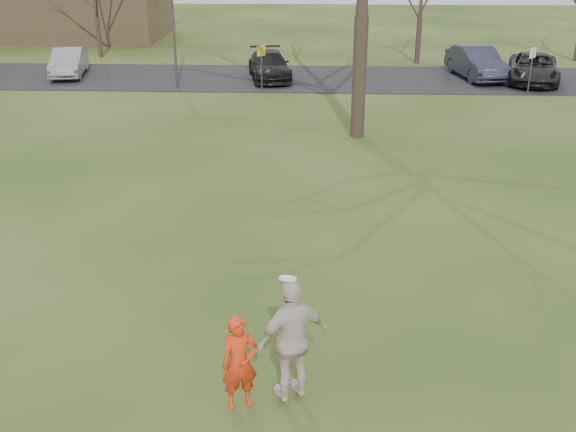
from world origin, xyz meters
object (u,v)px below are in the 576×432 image
at_px(car_3, 269,65).
at_px(player_defender, 240,363).
at_px(building, 14,7).
at_px(car_1, 69,62).
at_px(catching_play, 293,340).
at_px(car_6, 534,68).
at_px(lamp_post, 172,0).
at_px(car_5, 477,62).

bearing_deg(car_3, player_defender, -97.09).
bearing_deg(building, car_1, -58.11).
distance_m(player_defender, catching_play, 0.90).
distance_m(car_3, catching_play, 24.85).
xyz_separation_m(player_defender, catching_play, (0.81, 0.14, 0.35)).
distance_m(car_6, catching_play, 26.72).
distance_m(player_defender, building, 42.84).
distance_m(car_3, lamp_post, 5.75).
bearing_deg(player_defender, catching_play, -9.85).
bearing_deg(car_1, car_5, -9.61).
relative_size(car_6, lamp_post, 0.77).
distance_m(car_5, car_6, 2.68).
xyz_separation_m(player_defender, car_6, (11.44, 24.65, -0.08)).
height_order(car_1, lamp_post, lamp_post).
relative_size(player_defender, building, 0.08).
bearing_deg(car_6, car_3, -167.39).
xyz_separation_m(car_1, lamp_post, (5.94, -2.55, 3.26)).
relative_size(building, lamp_post, 3.29).
height_order(catching_play, lamp_post, lamp_post).
height_order(car_5, car_6, car_5).
distance_m(car_3, car_5, 10.20).
bearing_deg(car_5, building, 145.06).
distance_m(player_defender, car_6, 27.18).
height_order(car_3, building, building).
height_order(player_defender, lamp_post, lamp_post).
relative_size(car_1, building, 0.20).
height_order(player_defender, catching_play, catching_play).
relative_size(catching_play, building, 0.10).
bearing_deg(car_6, lamp_post, -159.53).
distance_m(car_1, car_5, 20.28).
bearing_deg(player_defender, building, 97.16).
height_order(catching_play, building, building).
bearing_deg(car_5, catching_play, -118.55).
relative_size(catching_play, lamp_post, 0.33).
xyz_separation_m(catching_play, building, (-20.25, 38.02, 0.80)).
bearing_deg(catching_play, car_1, 115.94).
bearing_deg(lamp_post, car_5, 11.20).
bearing_deg(car_3, catching_play, -95.20).
relative_size(player_defender, car_1, 0.39).
xyz_separation_m(car_6, building, (-30.88, 13.51, 1.22)).
distance_m(car_5, catching_play, 26.62).
relative_size(player_defender, car_5, 0.34).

